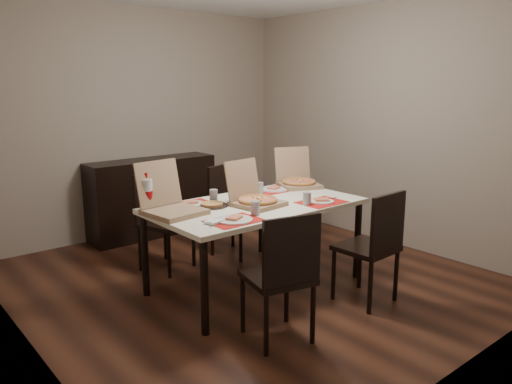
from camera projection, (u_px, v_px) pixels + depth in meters
ground at (249, 279)px, 4.60m from camera, size 3.80×4.00×0.02m
room_walls at (218, 86)px, 4.55m from camera, size 3.84×4.02×2.62m
sideboard at (153, 197)px, 5.83m from camera, size 1.50×0.40×0.90m
dining_table at (256, 211)px, 4.28m from camera, size 1.80×1.00×0.75m
chair_near_left at (283, 272)px, 3.35m from camera, size 0.51×0.51×0.93m
chair_near_right at (374, 243)px, 3.97m from camera, size 0.44×0.44×0.93m
chair_far_left at (160, 216)px, 4.77m from camera, size 0.53×0.53×0.93m
chair_far_right at (231, 206)px, 5.18m from camera, size 0.52×0.52×0.93m
setting_near_left at (237, 217)px, 3.75m from camera, size 0.51×0.30×0.11m
setting_near_right at (317, 201)px, 4.27m from camera, size 0.44×0.30×0.11m
setting_far_left at (194, 202)px, 4.22m from camera, size 0.51×0.30×0.11m
setting_far_right at (270, 189)px, 4.74m from camera, size 0.47×0.30×0.11m
napkin_loose at (263, 205)px, 4.17m from camera, size 0.13×0.14×0.02m
pizza_box_center at (255, 198)px, 4.19m from camera, size 0.41×0.45×0.37m
pizza_box_right at (298, 181)px, 4.96m from camera, size 0.50×0.52×0.37m
pizza_box_left at (171, 206)px, 3.92m from camera, size 0.45×0.49×0.40m
faina_plate at (212, 205)px, 4.16m from camera, size 0.27×0.27×0.03m
dip_bowl at (248, 197)px, 4.43m from camera, size 0.17×0.17×0.03m
soda_bottle at (146, 196)px, 3.95m from camera, size 0.11×0.11×0.32m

